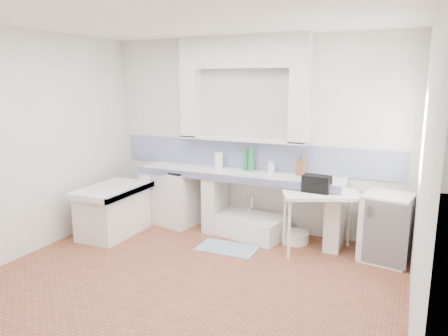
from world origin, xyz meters
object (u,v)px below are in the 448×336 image
at_px(side_table, 320,223).
at_px(fridge, 387,227).
at_px(stove, 178,197).
at_px(sink, 246,225).

xyz_separation_m(side_table, fridge, (0.79, 0.10, 0.02)).
bearing_deg(side_table, stove, 150.73).
bearing_deg(stove, side_table, 5.78).
bearing_deg(side_table, sink, 145.45).
height_order(stove, side_table, stove).
bearing_deg(stove, fridge, 9.26).
relative_size(sink, side_table, 1.17).
xyz_separation_m(stove, fridge, (3.03, -0.15, 0.00)).
xyz_separation_m(stove, side_table, (2.24, -0.25, -0.02)).
xyz_separation_m(stove, sink, (1.14, -0.02, -0.28)).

